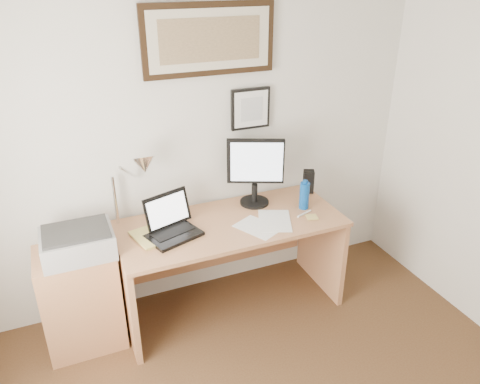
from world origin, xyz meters
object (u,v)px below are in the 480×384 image
side_cabinet (81,298)px  book (137,242)px  printer (78,242)px  lcd_monitor (255,169)px  water_bottle (304,196)px  laptop (172,226)px  desk (227,244)px

side_cabinet → book: bearing=-10.1°
printer → book: bearing=-6.2°
lcd_monitor → printer: size_ratio=1.18×
water_bottle → book: size_ratio=0.76×
side_cabinet → water_bottle: size_ratio=3.54×
book → laptop: size_ratio=0.68×
side_cabinet → laptop: laptop is taller
book → lcd_monitor: lcd_monitor is taller
desk → printer: (-1.03, -0.07, 0.30)m
lcd_monitor → book: bearing=-167.6°
desk → laptop: size_ratio=4.01×
book → desk: (0.67, 0.11, -0.25)m
desk → lcd_monitor: (0.27, 0.10, 0.53)m
water_bottle → printer: water_bottle is taller
side_cabinet → lcd_monitor: size_ratio=1.40×
desk → laptop: laptop is taller
book → desk: 0.72m
lcd_monitor → printer: lcd_monitor is taller
desk → lcd_monitor: size_ratio=3.08×
book → lcd_monitor: (0.95, 0.21, 0.28)m
printer → side_cabinet: bearing=140.2°
laptop → printer: size_ratio=0.91×
water_bottle → desk: size_ratio=0.13×
water_bottle → desk: (-0.58, 0.10, -0.34)m
water_bottle → laptop: (-1.01, 0.02, -0.05)m
side_cabinet → lcd_monitor: lcd_monitor is taller
water_bottle → lcd_monitor: (-0.31, 0.20, 0.19)m
lcd_monitor → printer: (-1.31, -0.17, -0.22)m
water_bottle → printer: (-1.61, 0.03, -0.04)m
side_cabinet → laptop: size_ratio=1.83×
laptop → printer: laptop is taller
water_bottle → book: bearing=-179.8°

